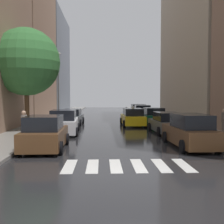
{
  "coord_description": "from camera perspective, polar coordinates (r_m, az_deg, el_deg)",
  "views": [
    {
      "loc": [
        -0.99,
        -9.61,
        2.72
      ],
      "look_at": [
        0.12,
        20.26,
        1.05
      ],
      "focal_mm": 44.63,
      "sensor_mm": 36.0,
      "label": 1
    }
  ],
  "objects": [
    {
      "name": "building_left_mid",
      "position": [
        38.42,
        -17.68,
        13.38
      ],
      "size": [
        6.0,
        14.34,
        19.21
      ],
      "primitive_type": "cube",
      "color": "#8C6B56",
      "rests_on": "ground"
    },
    {
      "name": "ground_plane",
      "position": [
        33.74,
        -0.43,
        -1.46
      ],
      "size": [
        28.0,
        72.0,
        0.04
      ],
      "primitive_type": "cube",
      "color": "#242427"
    },
    {
      "name": "building_left_far",
      "position": [
        54.52,
        -12.87,
        9.62
      ],
      "size": [
        6.0,
        17.79,
        17.78
      ],
      "primitive_type": "cube",
      "color": "slate",
      "rests_on": "ground"
    },
    {
      "name": "sidewalk_left",
      "position": [
        34.16,
        -11.4,
        -1.3
      ],
      "size": [
        3.0,
        72.0,
        0.15
      ],
      "primitive_type": "cube",
      "color": "gray",
      "rests_on": "ground"
    },
    {
      "name": "parked_car_right_second",
      "position": [
        20.97,
        11.15,
        -2.29
      ],
      "size": [
        2.23,
        4.47,
        1.56
      ],
      "rotation": [
        0.0,
        0.0,
        1.62
      ],
      "color": "#474C51",
      "rests_on": "ground"
    },
    {
      "name": "parked_car_right_fourth",
      "position": [
        32.74,
        6.19,
        -0.18
      ],
      "size": [
        2.24,
        4.24,
        1.72
      ],
      "rotation": [
        0.0,
        0.0,
        1.53
      ],
      "color": "#B2B7BF",
      "rests_on": "ground"
    },
    {
      "name": "sidewalk_right",
      "position": [
        34.54,
        10.41,
        -1.25
      ],
      "size": [
        3.0,
        72.0,
        0.15
      ],
      "primitive_type": "cube",
      "color": "gray",
      "rests_on": "ground"
    },
    {
      "name": "parked_car_right_third",
      "position": [
        27.1,
        8.49,
        -0.96
      ],
      "size": [
        2.16,
        4.04,
        1.65
      ],
      "rotation": [
        0.0,
        0.0,
        1.58
      ],
      "color": "#0C4C2D",
      "rests_on": "ground"
    },
    {
      "name": "parked_car_right_nearest",
      "position": [
        15.58,
        15.68,
        -3.89
      ],
      "size": [
        2.17,
        4.82,
        1.79
      ],
      "rotation": [
        0.0,
        0.0,
        1.61
      ],
      "color": "brown",
      "rests_on": "ground"
    },
    {
      "name": "lamp_post_left",
      "position": [
        30.0,
        -10.93,
        6.1
      ],
      "size": [
        0.6,
        0.28,
        7.17
      ],
      "color": "#595B60",
      "rests_on": "sidewalk_left"
    },
    {
      "name": "pedestrian_foreground",
      "position": [
        20.16,
        21.97,
        -1.73
      ],
      "size": [
        0.36,
        0.36,
        1.75
      ],
      "rotation": [
        0.0,
        0.0,
        1.52
      ],
      "color": "brown",
      "rests_on": "sidewalk_right"
    },
    {
      "name": "parked_car_left_third",
      "position": [
        27.06,
        -8.16,
        -1.07
      ],
      "size": [
        2.12,
        4.1,
        1.53
      ],
      "rotation": [
        0.0,
        0.0,
        1.54
      ],
      "color": "#474C51",
      "rests_on": "ground"
    },
    {
      "name": "street_tree_left",
      "position": [
        22.62,
        -17.17,
        9.75
      ],
      "size": [
        5.17,
        5.17,
        7.8
      ],
      "color": "#513823",
      "rests_on": "sidewalk_left"
    },
    {
      "name": "crosswalk_stripes",
      "position": [
        11.14,
        3.09,
        -10.92
      ],
      "size": [
        4.95,
        2.2,
        0.01
      ],
      "color": "silver",
      "rests_on": "ground"
    },
    {
      "name": "building_right_mid",
      "position": [
        36.37,
        18.16,
        18.32
      ],
      "size": [
        6.0,
        19.05,
        24.61
      ],
      "primitive_type": "cube",
      "color": "#B2A38C",
      "rests_on": "ground"
    },
    {
      "name": "parked_car_left_nearest",
      "position": [
        14.63,
        -13.62,
        -4.39
      ],
      "size": [
        2.18,
        4.16,
        1.75
      ],
      "rotation": [
        0.0,
        0.0,
        1.59
      ],
      "color": "brown",
      "rests_on": "ground"
    },
    {
      "name": "taxi_midroad",
      "position": [
        25.87,
        4.27,
        -1.15
      ],
      "size": [
        2.16,
        4.43,
        1.81
      ],
      "rotation": [
        0.0,
        0.0,
        1.6
      ],
      "color": "yellow",
      "rests_on": "ground"
    },
    {
      "name": "parked_car_left_second",
      "position": [
        20.48,
        -9.83,
        -2.17
      ],
      "size": [
        2.27,
        4.77,
        1.77
      ],
      "rotation": [
        0.0,
        0.0,
        1.62
      ],
      "color": "silver",
      "rests_on": "ground"
    },
    {
      "name": "parked_car_right_fifth",
      "position": [
        38.19,
        5.35,
        0.28
      ],
      "size": [
        2.21,
        4.42,
        1.68
      ],
      "rotation": [
        0.0,
        0.0,
        1.59
      ],
      "color": "black",
      "rests_on": "ground"
    },
    {
      "name": "pedestrian_near_tree",
      "position": [
        17.65,
        -17.58,
        -2.37
      ],
      "size": [
        0.36,
        0.36,
        1.72
      ],
      "rotation": [
        0.0,
        0.0,
        1.41
      ],
      "color": "gray",
      "rests_on": "sidewalk_left"
    }
  ]
}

